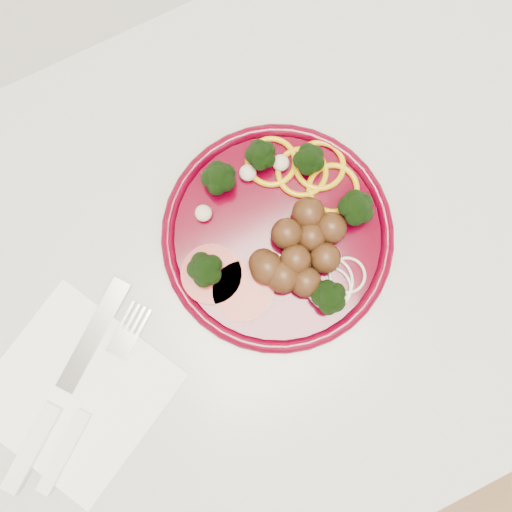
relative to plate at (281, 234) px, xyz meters
name	(u,v)px	position (x,y,z in m)	size (l,w,h in m)	color
counter	(279,284)	(0.01, -0.02, -0.47)	(2.40, 0.60, 0.90)	silver
plate	(281,234)	(0.00, 0.00, 0.00)	(0.24, 0.24, 0.05)	#490010
napkin	(76,392)	(-0.26, -0.05, -0.01)	(0.16, 0.16, 0.00)	white
knife	(52,411)	(-0.29, -0.06, -0.01)	(0.20, 0.15, 0.01)	silver
fork	(76,429)	(-0.27, -0.08, -0.01)	(0.17, 0.14, 0.01)	white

